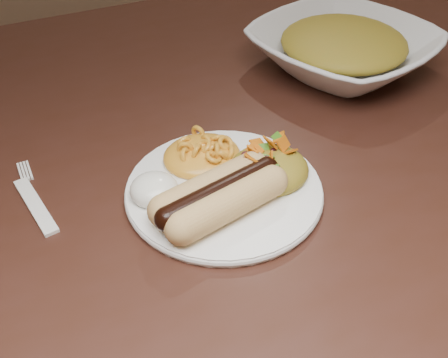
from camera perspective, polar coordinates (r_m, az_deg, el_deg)
name	(u,v)px	position (r m, az deg, el deg)	size (l,w,h in m)	color
table	(102,219)	(0.69, -13.12, -4.30)	(1.60, 0.90, 0.75)	black
plate	(224,190)	(0.57, 0.00, -1.20)	(0.21, 0.21, 0.01)	white
hotdog	(220,195)	(0.53, -0.46, -1.71)	(0.13, 0.09, 0.03)	#F5E27F
mac_and_cheese	(201,146)	(0.59, -2.47, 3.57)	(0.09, 0.08, 0.03)	gold
sour_cream	(153,184)	(0.55, -7.69, -0.56)	(0.05, 0.05, 0.03)	white
taco_salad	(269,163)	(0.57, 4.95, 1.77)	(0.09, 0.08, 0.04)	#C56A12
fork	(35,206)	(0.59, -19.84, -2.74)	(0.02, 0.13, 0.00)	white
serving_bowl	(343,51)	(0.81, 12.79, 13.46)	(0.25, 0.25, 0.06)	white
bowl_filling	(345,38)	(0.80, 12.99, 14.68)	(0.18, 0.18, 0.05)	#C56A12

